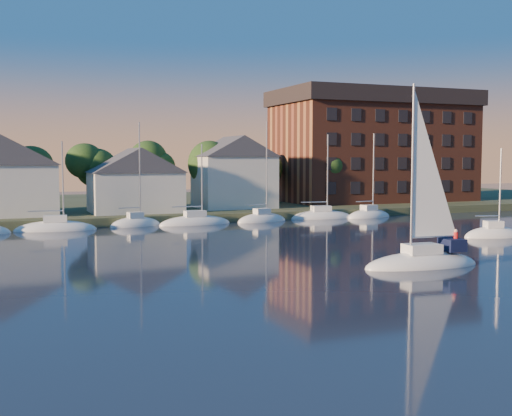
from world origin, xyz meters
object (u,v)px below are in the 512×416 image
hero_sailboat (423,259)px  drifting_sailboat_right (493,236)px  clubhouse_centre (135,179)px  clubhouse_east (234,171)px  condo_block (373,146)px

hero_sailboat → drifting_sailboat_right: size_ratio=1.43×
clubhouse_centre → drifting_sailboat_right: 42.90m
clubhouse_centre → hero_sailboat: 44.54m
clubhouse_centre → clubhouse_east: bearing=8.1°
clubhouse_east → drifting_sailboat_right: size_ratio=1.06×
clubhouse_east → condo_block: bearing=12.9°
clubhouse_centre → condo_block: condo_block is taller
clubhouse_east → drifting_sailboat_right: (15.05, -33.16, -5.90)m
drifting_sailboat_right → clubhouse_east: bearing=128.4°
hero_sailboat → drifting_sailboat_right: (16.90, 11.44, -0.49)m
drifting_sailboat_right → clubhouse_centre: bearing=147.0°
condo_block → hero_sailboat: bearing=-118.9°
clubhouse_centre → clubhouse_east: (14.00, 2.00, 0.87)m
hero_sailboat → clubhouse_centre: bearing=-70.0°
clubhouse_east → hero_sailboat: bearing=-92.4°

